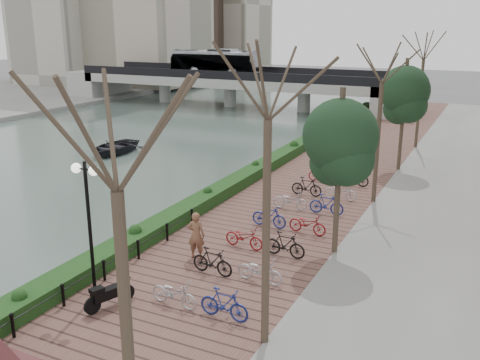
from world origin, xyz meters
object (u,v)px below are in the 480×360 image
Objects in this scene: lamppost at (87,201)px; pedestrian at (196,235)px; boat at (114,147)px; motorcycle at (109,294)px.

lamppost is 2.48× the size of pedestrian.
lamppost is 23.17m from boat.
boat is at bearing 149.58° from motorcycle.
lamppost is at bearing -179.51° from motorcycle.
lamppost is 5.02m from pedestrian.
motorcycle is 0.80× the size of pedestrian.
pedestrian reaches higher than boat.
boat is (-15.37, 14.10, -0.92)m from pedestrian.
lamppost is 3.09× the size of motorcycle.
motorcycle is 4.53m from pedestrian.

